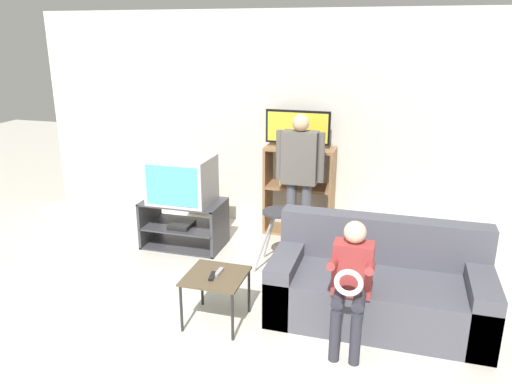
% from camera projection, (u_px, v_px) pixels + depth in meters
% --- Properties ---
extents(wall_back, '(6.40, 0.06, 2.60)m').
position_uv_depth(wall_back, '(281.00, 122.00, 6.04)').
color(wall_back, beige).
rests_on(wall_back, ground_plane).
extents(tv_stand, '(0.90, 0.54, 0.54)m').
position_uv_depth(tv_stand, '(184.00, 224.00, 5.67)').
color(tv_stand, '#38383D').
rests_on(tv_stand, ground_plane).
extents(television_main, '(0.67, 0.53, 0.51)m').
position_uv_depth(television_main, '(182.00, 179.00, 5.50)').
color(television_main, '#B2B2B7').
rests_on(television_main, tv_stand).
extents(media_shelf, '(0.81, 0.37, 1.06)m').
position_uv_depth(media_shelf, '(299.00, 190.00, 5.96)').
color(media_shelf, '#8E6642').
rests_on(media_shelf, ground_plane).
extents(television_flat, '(0.75, 0.20, 0.43)m').
position_uv_depth(television_flat, '(298.00, 130.00, 5.75)').
color(television_flat, black).
rests_on(television_flat, media_shelf).
extents(folding_stool, '(0.45, 0.39, 0.63)m').
position_uv_depth(folding_stool, '(279.00, 222.00, 5.06)').
color(folding_stool, '#99999E').
rests_on(folding_stool, ground_plane).
extents(snack_table, '(0.49, 0.49, 0.43)m').
position_uv_depth(snack_table, '(216.00, 280.00, 4.12)').
color(snack_table, brown).
rests_on(snack_table, ground_plane).
extents(remote_control_black, '(0.06, 0.15, 0.02)m').
position_uv_depth(remote_control_black, '(212.00, 276.00, 4.07)').
color(remote_control_black, black).
rests_on(remote_control_black, snack_table).
extents(remote_control_white, '(0.04, 0.15, 0.02)m').
position_uv_depth(remote_control_white, '(219.00, 272.00, 4.13)').
color(remote_control_white, gray).
rests_on(remote_control_white, snack_table).
extents(couch, '(1.79, 0.82, 0.82)m').
position_uv_depth(couch, '(378.00, 287.00, 4.22)').
color(couch, '#4C4C56').
rests_on(couch, ground_plane).
extents(person_standing_adult, '(0.53, 0.20, 1.52)m').
position_uv_depth(person_standing_adult, '(300.00, 169.00, 5.42)').
color(person_standing_adult, '#4C4C56').
rests_on(person_standing_adult, ground_plane).
extents(person_seated_child, '(0.33, 0.43, 1.01)m').
position_uv_depth(person_seated_child, '(351.00, 277.00, 3.74)').
color(person_seated_child, '#2D2D38').
rests_on(person_seated_child, ground_plane).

